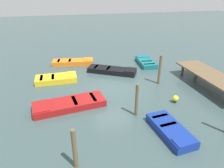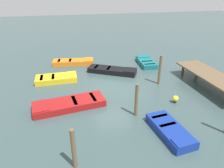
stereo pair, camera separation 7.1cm
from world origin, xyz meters
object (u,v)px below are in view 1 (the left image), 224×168
at_px(rowboat_black, 112,70).
at_px(rowboat_orange, 73,62).
at_px(marker_buoy, 176,99).
at_px(rowboat_red, 69,104).
at_px(dock_segment, 212,76).
at_px(rowboat_blue, 171,130).
at_px(mooring_piling_far_right, 160,70).
at_px(rowboat_yellow, 57,78).
at_px(rowboat_teal, 146,62).
at_px(mooring_piling_mid_left, 137,100).
at_px(mooring_piling_near_right, 75,149).

relative_size(rowboat_black, rowboat_orange, 1.07).
bearing_deg(marker_buoy, rowboat_red, -98.04).
distance_m(dock_segment, rowboat_blue, 6.44).
xyz_separation_m(rowboat_orange, mooring_piling_far_right, (5.46, 5.81, 0.86)).
height_order(rowboat_yellow, mooring_piling_far_right, mooring_piling_far_right).
bearing_deg(rowboat_yellow, rowboat_red, -79.90).
bearing_deg(rowboat_teal, rowboat_orange, 80.16).
height_order(rowboat_orange, rowboat_blue, same).
bearing_deg(marker_buoy, rowboat_yellow, -124.10).
bearing_deg(rowboat_yellow, marker_buoy, -34.99).
height_order(rowboat_black, rowboat_blue, same).
relative_size(dock_segment, rowboat_orange, 1.63).
relative_size(rowboat_blue, marker_buoy, 5.98).
distance_m(rowboat_black, rowboat_yellow, 4.45).
bearing_deg(mooring_piling_mid_left, marker_buoy, 104.88).
height_order(rowboat_yellow, rowboat_orange, same).
distance_m(dock_segment, rowboat_orange, 11.36).
relative_size(dock_segment, marker_buoy, 12.50).
bearing_deg(rowboat_yellow, mooring_piling_near_right, -85.04).
xyz_separation_m(rowboat_orange, mooring_piling_near_right, (11.80, -0.56, 0.69)).
xyz_separation_m(dock_segment, mooring_piling_far_right, (-1.37, -3.24, 0.22)).
xyz_separation_m(rowboat_teal, mooring_piling_far_right, (3.98, -0.57, 0.86)).
relative_size(mooring_piling_far_right, marker_buoy, 4.47).
bearing_deg(mooring_piling_mid_left, mooring_piling_far_right, 139.99).
bearing_deg(mooring_piling_mid_left, mooring_piling_near_right, -50.24).
xyz_separation_m(rowboat_red, rowboat_black, (-4.55, 3.64, 0.00)).
xyz_separation_m(rowboat_yellow, marker_buoy, (4.80, 7.09, 0.07)).
height_order(rowboat_black, marker_buoy, marker_buoy).
height_order(rowboat_red, mooring_piling_near_right, mooring_piling_near_right).
distance_m(rowboat_teal, rowboat_orange, 6.55).
relative_size(rowboat_teal, mooring_piling_near_right, 1.52).
distance_m(rowboat_teal, mooring_piling_near_right, 12.45).
bearing_deg(dock_segment, rowboat_black, -126.98).
relative_size(rowboat_red, rowboat_yellow, 1.43).
bearing_deg(mooring_piling_far_right, marker_buoy, -2.86).
relative_size(rowboat_black, marker_buoy, 8.26).
distance_m(dock_segment, marker_buoy, 3.68).
distance_m(rowboat_red, mooring_piling_near_right, 4.56).
xyz_separation_m(rowboat_teal, mooring_piling_near_right, (10.32, -6.94, 0.69)).
relative_size(rowboat_blue, mooring_piling_far_right, 1.34).
relative_size(rowboat_red, rowboat_black, 1.08).
bearing_deg(rowboat_blue, rowboat_red, -133.99).
xyz_separation_m(dock_segment, rowboat_teal, (-5.35, -2.67, -0.63)).
relative_size(mooring_piling_near_right, marker_buoy, 3.77).
bearing_deg(rowboat_yellow, rowboat_teal, 12.81).
height_order(rowboat_red, rowboat_orange, same).
bearing_deg(dock_segment, mooring_piling_far_right, -115.93).
relative_size(rowboat_red, mooring_piling_far_right, 1.99).
height_order(rowboat_teal, rowboat_orange, same).
bearing_deg(rowboat_orange, marker_buoy, -47.82).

